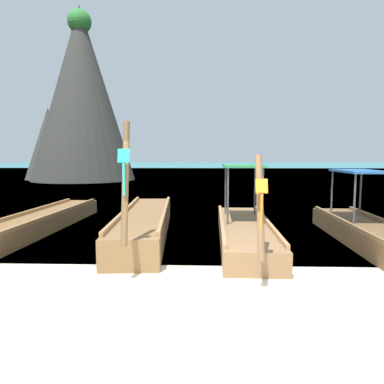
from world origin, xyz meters
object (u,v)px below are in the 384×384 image
Objects in this scene: longtail_boat_green_ribbon at (43,221)px; longtail_boat_orange_ribbon at (244,230)px; longtail_boat_pink_ribbon at (367,232)px; karst_rock at (79,98)px; longtail_boat_turquoise_ribbon at (145,224)px.

longtail_boat_green_ribbon is 1.12× the size of longtail_boat_orange_ribbon.
karst_rock is at bearing 123.39° from longtail_boat_pink_ribbon.
longtail_boat_green_ribbon reaches higher than longtail_boat_orange_ribbon.
longtail_boat_orange_ribbon is at bearing 176.53° from longtail_boat_pink_ribbon.
longtail_boat_green_ribbon is at bearing -73.41° from karst_rock.
longtail_boat_orange_ribbon is (5.91, -1.29, 0.06)m from longtail_boat_green_ribbon.
longtail_boat_green_ribbon is at bearing 170.68° from longtail_boat_pink_ribbon.
karst_rock is at bearing 113.25° from longtail_boat_turquoise_ribbon.
longtail_boat_orange_ribbon is 3.08m from longtail_boat_pink_ribbon.
longtail_boat_orange_ribbon is at bearing -12.30° from longtail_boat_green_ribbon.
longtail_boat_pink_ribbon is 0.39× the size of karst_rock.
karst_rock reaches higher than longtail_boat_green_ribbon.
longtail_boat_turquoise_ribbon is 1.13× the size of longtail_boat_orange_ribbon.
longtail_boat_turquoise_ribbon is at bearing 167.40° from longtail_boat_orange_ribbon.
longtail_boat_pink_ribbon is at bearing -9.32° from longtail_boat_green_ribbon.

